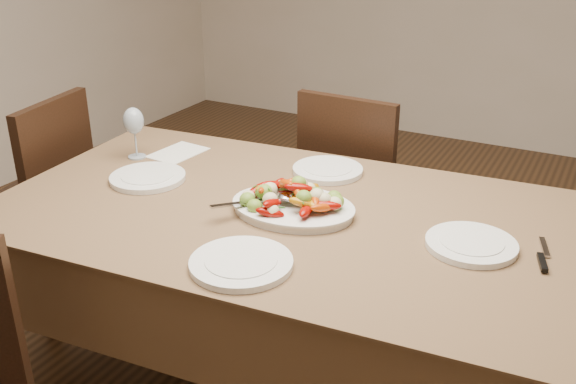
# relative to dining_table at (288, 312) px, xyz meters

# --- Properties ---
(floor) EXTENTS (6.00, 6.00, 0.00)m
(floor) POSITION_rel_dining_table_xyz_m (-0.02, 0.11, -0.38)
(floor) COLOR #372211
(floor) RESTS_ON ground
(dining_table) EXTENTS (1.92, 1.19, 0.76)m
(dining_table) POSITION_rel_dining_table_xyz_m (0.00, 0.00, 0.00)
(dining_table) COLOR brown
(dining_table) RESTS_ON ground
(chair_far) EXTENTS (0.44, 0.44, 0.95)m
(chair_far) POSITION_rel_dining_table_xyz_m (-0.07, 0.83, 0.10)
(chair_far) COLOR black
(chair_far) RESTS_ON ground
(chair_left) EXTENTS (0.49, 0.49, 0.95)m
(chair_left) POSITION_rel_dining_table_xyz_m (-1.25, 0.03, 0.10)
(chair_left) COLOR black
(chair_left) RESTS_ON ground
(serving_platter) EXTENTS (0.40, 0.31, 0.02)m
(serving_platter) POSITION_rel_dining_table_xyz_m (0.02, -0.01, 0.39)
(serving_platter) COLOR white
(serving_platter) RESTS_ON dining_table
(roasted_vegetables) EXTENTS (0.32, 0.23, 0.09)m
(roasted_vegetables) POSITION_rel_dining_table_xyz_m (0.02, -0.01, 0.45)
(roasted_vegetables) COLOR #800802
(roasted_vegetables) RESTS_ON serving_platter
(serving_spoon) EXTENTS (0.27, 0.20, 0.03)m
(serving_spoon) POSITION_rel_dining_table_xyz_m (-0.04, -0.05, 0.43)
(serving_spoon) COLOR #9EA0A8
(serving_spoon) RESTS_ON serving_platter
(plate_left) EXTENTS (0.26, 0.26, 0.02)m
(plate_left) POSITION_rel_dining_table_xyz_m (-0.54, -0.02, 0.39)
(plate_left) COLOR white
(plate_left) RESTS_ON dining_table
(plate_right) EXTENTS (0.25, 0.25, 0.02)m
(plate_right) POSITION_rel_dining_table_xyz_m (0.56, 0.03, 0.39)
(plate_right) COLOR white
(plate_right) RESTS_ON dining_table
(plate_far) EXTENTS (0.25, 0.25, 0.02)m
(plate_far) POSITION_rel_dining_table_xyz_m (-0.02, 0.34, 0.39)
(plate_far) COLOR white
(plate_far) RESTS_ON dining_table
(plate_near) EXTENTS (0.27, 0.27, 0.02)m
(plate_near) POSITION_rel_dining_table_xyz_m (0.05, -0.36, 0.39)
(plate_near) COLOR white
(plate_near) RESTS_ON dining_table
(wine_glass) EXTENTS (0.08, 0.08, 0.20)m
(wine_glass) POSITION_rel_dining_table_xyz_m (-0.72, 0.14, 0.48)
(wine_glass) COLOR #8C99A5
(wine_glass) RESTS_ON dining_table
(menu_card) EXTENTS (0.17, 0.22, 0.00)m
(menu_card) POSITION_rel_dining_table_xyz_m (-0.61, 0.25, 0.38)
(menu_card) COLOR silver
(menu_card) RESTS_ON dining_table
(table_knife) EXTENTS (0.07, 0.20, 0.01)m
(table_knife) POSITION_rel_dining_table_xyz_m (0.74, 0.06, 0.38)
(table_knife) COLOR #9EA0A8
(table_knife) RESTS_ON dining_table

